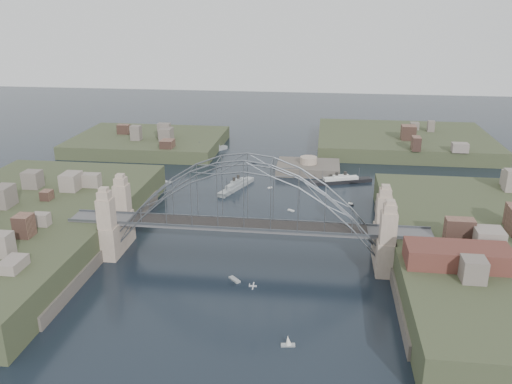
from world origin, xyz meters
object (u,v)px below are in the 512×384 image
at_px(naval_cruiser_near, 236,186).
at_px(naval_cruiser_far, 210,150).
at_px(wharf_shed, 458,256).
at_px(ocean_liner, 341,181).
at_px(fort_island, 308,172).
at_px(bridge, 246,209).

distance_m(naval_cruiser_near, naval_cruiser_far, 46.08).
distance_m(wharf_shed, naval_cruiser_far, 127.57).
bearing_deg(ocean_liner, fort_island, 134.27).
bearing_deg(naval_cruiser_far, ocean_liner, -32.01).
relative_size(fort_island, wharf_shed, 1.10).
xyz_separation_m(wharf_shed, naval_cruiser_near, (-54.41, 62.23, -9.10)).
bearing_deg(bridge, naval_cruiser_far, 107.34).
xyz_separation_m(wharf_shed, ocean_liner, (-20.75, 72.46, -9.19)).
xyz_separation_m(wharf_shed, naval_cruiser_far, (-72.32, 104.70, -9.08)).
xyz_separation_m(fort_island, wharf_shed, (32.00, -84.00, 10.34)).
bearing_deg(ocean_liner, naval_cruiser_near, -163.10).
bearing_deg(naval_cruiser_near, wharf_shed, -48.84).
bearing_deg(wharf_shed, naval_cruiser_far, 124.63).
height_order(bridge, naval_cruiser_near, bridge).
bearing_deg(ocean_liner, wharf_shed, -74.02).
relative_size(bridge, naval_cruiser_far, 5.38).
bearing_deg(fort_island, bridge, -99.73).
bearing_deg(bridge, naval_cruiser_near, 102.18).
bearing_deg(bridge, ocean_liner, 68.32).
relative_size(fort_island, naval_cruiser_near, 1.16).
bearing_deg(naval_cruiser_far, bridge, -72.66).
height_order(naval_cruiser_far, ocean_liner, naval_cruiser_far).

